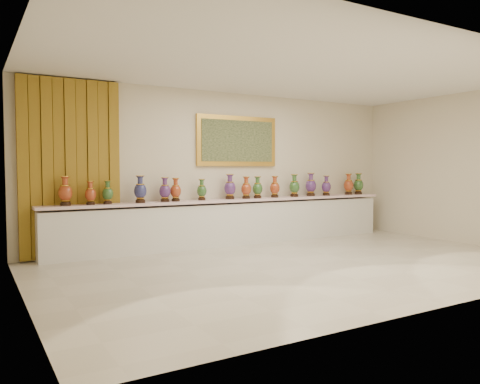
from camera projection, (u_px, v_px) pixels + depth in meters
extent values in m
plane|color=beige|center=(306.00, 265.00, 7.27)|extent=(8.00, 8.00, 0.00)
plane|color=beige|center=(228.00, 168.00, 9.34)|extent=(8.00, 0.00, 8.00)
plane|color=beige|center=(21.00, 169.00, 5.17)|extent=(0.00, 5.00, 5.00)
plane|color=beige|center=(467.00, 168.00, 9.21)|extent=(0.00, 5.00, 5.00)
plane|color=white|center=(307.00, 70.00, 7.11)|extent=(8.00, 8.00, 0.00)
cube|color=#A79323|center=(70.00, 168.00, 7.76)|extent=(1.64, 0.14, 2.95)
cube|color=gold|center=(237.00, 141.00, 9.37)|extent=(1.80, 0.06, 1.00)
cube|color=black|center=(238.00, 141.00, 9.34)|extent=(1.62, 0.02, 0.82)
cube|color=white|center=(234.00, 224.00, 9.20)|extent=(7.20, 0.42, 0.81)
cube|color=#FDD5DE|center=(234.00, 200.00, 9.16)|extent=(7.28, 0.48, 0.05)
cylinder|color=black|center=(66.00, 204.00, 7.55)|extent=(0.17, 0.17, 0.05)
cone|color=gold|center=(66.00, 201.00, 7.54)|extent=(0.15, 0.15, 0.03)
ellipsoid|color=maroon|center=(65.00, 193.00, 7.54)|extent=(0.28, 0.28, 0.28)
cylinder|color=gold|center=(65.00, 185.00, 7.53)|extent=(0.15, 0.15, 0.01)
cylinder|color=maroon|center=(65.00, 182.00, 7.53)|extent=(0.09, 0.09, 0.10)
cone|color=maroon|center=(65.00, 177.00, 7.52)|extent=(0.15, 0.15, 0.04)
cylinder|color=gold|center=(65.00, 176.00, 7.52)|extent=(0.16, 0.16, 0.01)
cylinder|color=black|center=(91.00, 203.00, 7.74)|extent=(0.14, 0.14, 0.04)
cone|color=gold|center=(91.00, 201.00, 7.74)|extent=(0.12, 0.12, 0.03)
ellipsoid|color=maroon|center=(90.00, 194.00, 7.73)|extent=(0.20, 0.20, 0.23)
cylinder|color=gold|center=(90.00, 188.00, 7.72)|extent=(0.13, 0.13, 0.01)
cylinder|color=maroon|center=(90.00, 185.00, 7.72)|extent=(0.07, 0.07, 0.08)
cone|color=maroon|center=(90.00, 182.00, 7.72)|extent=(0.13, 0.13, 0.03)
cylinder|color=gold|center=(90.00, 181.00, 7.72)|extent=(0.13, 0.13, 0.01)
cylinder|color=black|center=(108.00, 203.00, 7.91)|extent=(0.14, 0.14, 0.04)
cone|color=gold|center=(108.00, 200.00, 7.91)|extent=(0.12, 0.12, 0.03)
ellipsoid|color=black|center=(108.00, 194.00, 7.90)|extent=(0.23, 0.23, 0.23)
cylinder|color=gold|center=(108.00, 188.00, 7.89)|extent=(0.13, 0.13, 0.01)
cylinder|color=black|center=(108.00, 185.00, 7.89)|extent=(0.07, 0.07, 0.08)
cone|color=black|center=(108.00, 182.00, 7.89)|extent=(0.13, 0.13, 0.03)
cylinder|color=gold|center=(108.00, 181.00, 7.89)|extent=(0.13, 0.13, 0.01)
cylinder|color=black|center=(140.00, 201.00, 8.16)|extent=(0.17, 0.17, 0.05)
cone|color=gold|center=(140.00, 198.00, 8.16)|extent=(0.15, 0.15, 0.03)
ellipsoid|color=#0F103E|center=(140.00, 191.00, 8.15)|extent=(0.29, 0.29, 0.28)
cylinder|color=gold|center=(140.00, 184.00, 8.14)|extent=(0.15, 0.15, 0.01)
cylinder|color=#0F103E|center=(140.00, 181.00, 8.14)|extent=(0.09, 0.09, 0.10)
cone|color=#0F103E|center=(140.00, 177.00, 8.14)|extent=(0.15, 0.15, 0.04)
cylinder|color=gold|center=(140.00, 176.00, 8.14)|extent=(0.16, 0.16, 0.01)
cylinder|color=black|center=(165.00, 200.00, 8.41)|extent=(0.15, 0.15, 0.04)
cone|color=gold|center=(165.00, 198.00, 8.41)|extent=(0.14, 0.14, 0.03)
ellipsoid|color=#271451|center=(165.00, 191.00, 8.40)|extent=(0.21, 0.21, 0.25)
cylinder|color=gold|center=(165.00, 185.00, 8.39)|extent=(0.14, 0.14, 0.01)
cylinder|color=#271451|center=(165.00, 182.00, 8.39)|extent=(0.08, 0.08, 0.09)
cone|color=#271451|center=(165.00, 179.00, 8.39)|extent=(0.14, 0.14, 0.03)
cylinder|color=gold|center=(165.00, 178.00, 8.39)|extent=(0.14, 0.14, 0.01)
cylinder|color=black|center=(176.00, 200.00, 8.52)|extent=(0.15, 0.15, 0.04)
cone|color=gold|center=(176.00, 198.00, 8.52)|extent=(0.13, 0.13, 0.03)
ellipsoid|color=maroon|center=(176.00, 191.00, 8.52)|extent=(0.24, 0.24, 0.25)
cylinder|color=gold|center=(176.00, 185.00, 8.51)|extent=(0.14, 0.14, 0.01)
cylinder|color=maroon|center=(176.00, 182.00, 8.51)|extent=(0.08, 0.08, 0.09)
cone|color=maroon|center=(176.00, 179.00, 8.50)|extent=(0.14, 0.14, 0.03)
cylinder|color=gold|center=(176.00, 178.00, 8.50)|extent=(0.14, 0.14, 0.01)
cylinder|color=black|center=(202.00, 199.00, 8.83)|extent=(0.14, 0.14, 0.04)
cone|color=gold|center=(202.00, 197.00, 8.83)|extent=(0.12, 0.12, 0.03)
ellipsoid|color=black|center=(202.00, 191.00, 8.82)|extent=(0.24, 0.24, 0.23)
cylinder|color=gold|center=(202.00, 186.00, 8.82)|extent=(0.13, 0.13, 0.01)
cylinder|color=black|center=(202.00, 183.00, 8.81)|extent=(0.07, 0.07, 0.08)
cone|color=black|center=(202.00, 180.00, 8.81)|extent=(0.13, 0.13, 0.03)
cylinder|color=gold|center=(202.00, 179.00, 8.81)|extent=(0.13, 0.13, 0.01)
cylinder|color=black|center=(230.00, 198.00, 9.14)|extent=(0.17, 0.17, 0.05)
cone|color=gold|center=(230.00, 195.00, 9.13)|extent=(0.15, 0.15, 0.03)
ellipsoid|color=#271451|center=(230.00, 188.00, 9.13)|extent=(0.25, 0.25, 0.28)
cylinder|color=gold|center=(230.00, 182.00, 9.12)|extent=(0.16, 0.16, 0.01)
cylinder|color=#271451|center=(230.00, 179.00, 9.12)|extent=(0.09, 0.09, 0.10)
cone|color=#271451|center=(230.00, 175.00, 9.11)|extent=(0.16, 0.16, 0.04)
cylinder|color=gold|center=(230.00, 174.00, 9.11)|extent=(0.16, 0.16, 0.01)
cylinder|color=black|center=(246.00, 197.00, 9.26)|extent=(0.15, 0.15, 0.04)
cone|color=gold|center=(246.00, 195.00, 9.26)|extent=(0.14, 0.14, 0.03)
ellipsoid|color=maroon|center=(246.00, 189.00, 9.25)|extent=(0.25, 0.25, 0.25)
cylinder|color=gold|center=(246.00, 184.00, 9.24)|extent=(0.14, 0.14, 0.01)
cylinder|color=maroon|center=(246.00, 181.00, 9.24)|extent=(0.08, 0.08, 0.09)
cone|color=maroon|center=(246.00, 178.00, 9.24)|extent=(0.14, 0.14, 0.03)
cylinder|color=gold|center=(246.00, 177.00, 9.24)|extent=(0.14, 0.14, 0.01)
cylinder|color=black|center=(258.00, 197.00, 9.40)|extent=(0.15, 0.15, 0.04)
cone|color=gold|center=(258.00, 195.00, 9.40)|extent=(0.14, 0.14, 0.03)
ellipsoid|color=black|center=(258.00, 189.00, 9.39)|extent=(0.26, 0.26, 0.25)
cylinder|color=gold|center=(258.00, 183.00, 9.39)|extent=(0.14, 0.14, 0.01)
cylinder|color=black|center=(258.00, 181.00, 9.39)|extent=(0.08, 0.08, 0.09)
cone|color=black|center=(258.00, 177.00, 9.38)|extent=(0.14, 0.14, 0.03)
cylinder|color=gold|center=(258.00, 177.00, 9.38)|extent=(0.14, 0.14, 0.01)
cylinder|color=black|center=(275.00, 196.00, 9.63)|extent=(0.16, 0.16, 0.04)
cone|color=gold|center=(275.00, 194.00, 9.63)|extent=(0.14, 0.14, 0.03)
ellipsoid|color=maroon|center=(275.00, 188.00, 9.63)|extent=(0.25, 0.25, 0.25)
cylinder|color=gold|center=(275.00, 183.00, 9.62)|extent=(0.14, 0.14, 0.01)
cylinder|color=maroon|center=(275.00, 180.00, 9.62)|extent=(0.08, 0.08, 0.09)
cone|color=maroon|center=(275.00, 177.00, 9.61)|extent=(0.14, 0.14, 0.03)
cylinder|color=gold|center=(275.00, 176.00, 9.61)|extent=(0.14, 0.14, 0.01)
cylinder|color=black|center=(294.00, 196.00, 9.85)|extent=(0.17, 0.17, 0.05)
cone|color=gold|center=(294.00, 193.00, 9.85)|extent=(0.15, 0.15, 0.03)
ellipsoid|color=black|center=(294.00, 187.00, 9.85)|extent=(0.27, 0.27, 0.27)
cylinder|color=gold|center=(294.00, 181.00, 9.84)|extent=(0.15, 0.15, 0.01)
cylinder|color=black|center=(294.00, 179.00, 9.84)|extent=(0.09, 0.09, 0.10)
cone|color=black|center=(294.00, 175.00, 9.83)|extent=(0.15, 0.15, 0.04)
cylinder|color=gold|center=(294.00, 175.00, 9.83)|extent=(0.15, 0.15, 0.01)
cylinder|color=black|center=(311.00, 195.00, 10.15)|extent=(0.18, 0.18, 0.05)
cone|color=gold|center=(311.00, 192.00, 10.15)|extent=(0.15, 0.15, 0.03)
ellipsoid|color=#271451|center=(311.00, 186.00, 10.14)|extent=(0.29, 0.29, 0.29)
cylinder|color=gold|center=(311.00, 180.00, 10.14)|extent=(0.16, 0.16, 0.01)
cylinder|color=#271451|center=(311.00, 177.00, 10.13)|extent=(0.09, 0.09, 0.10)
cone|color=#271451|center=(311.00, 174.00, 10.13)|extent=(0.16, 0.16, 0.04)
cylinder|color=gold|center=(311.00, 173.00, 10.13)|extent=(0.16, 0.16, 0.01)
cylinder|color=black|center=(326.00, 194.00, 10.30)|extent=(0.15, 0.15, 0.04)
cone|color=gold|center=(326.00, 192.00, 10.30)|extent=(0.13, 0.13, 0.03)
ellipsoid|color=#271451|center=(326.00, 187.00, 10.29)|extent=(0.23, 0.23, 0.25)
cylinder|color=gold|center=(326.00, 182.00, 10.28)|extent=(0.14, 0.14, 0.01)
cylinder|color=#271451|center=(326.00, 179.00, 10.28)|extent=(0.08, 0.08, 0.09)
cone|color=#271451|center=(326.00, 177.00, 10.28)|extent=(0.14, 0.14, 0.03)
cylinder|color=gold|center=(326.00, 176.00, 10.28)|extent=(0.14, 0.14, 0.01)
cylinder|color=black|center=(348.00, 193.00, 10.68)|extent=(0.17, 0.17, 0.05)
cone|color=gold|center=(348.00, 191.00, 10.68)|extent=(0.15, 0.15, 0.03)
ellipsoid|color=maroon|center=(349.00, 185.00, 10.67)|extent=(0.29, 0.29, 0.28)
cylinder|color=gold|center=(349.00, 180.00, 10.66)|extent=(0.15, 0.15, 0.01)
cylinder|color=maroon|center=(349.00, 178.00, 10.66)|extent=(0.09, 0.09, 0.10)
cone|color=maroon|center=(349.00, 175.00, 10.66)|extent=(0.15, 0.15, 0.04)
cylinder|color=gold|center=(349.00, 174.00, 10.66)|extent=(0.16, 0.16, 0.01)
cylinder|color=black|center=(358.00, 193.00, 10.83)|extent=(0.17, 0.17, 0.05)
cone|color=gold|center=(358.00, 191.00, 10.83)|extent=(0.15, 0.15, 0.03)
ellipsoid|color=black|center=(358.00, 185.00, 10.82)|extent=(0.27, 0.27, 0.28)
cylinder|color=gold|center=(359.00, 180.00, 10.81)|extent=(0.15, 0.15, 0.01)
cylinder|color=black|center=(359.00, 177.00, 10.81)|extent=(0.09, 0.09, 0.10)
cone|color=black|center=(359.00, 174.00, 10.81)|extent=(0.15, 0.15, 0.04)
cylinder|color=gold|center=(359.00, 174.00, 10.80)|extent=(0.16, 0.16, 0.01)
cube|color=white|center=(151.00, 203.00, 8.18)|extent=(0.10, 0.06, 0.00)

